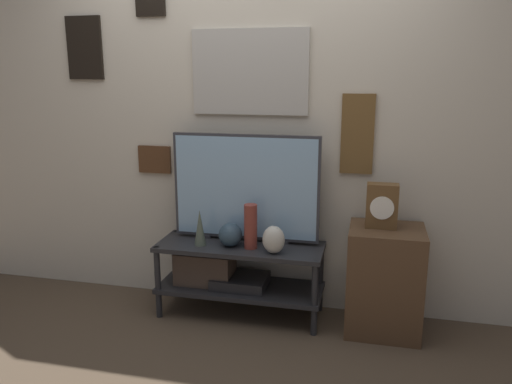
{
  "coord_description": "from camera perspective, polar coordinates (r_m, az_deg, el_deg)",
  "views": [
    {
      "loc": [
        0.82,
        -2.79,
        1.6
      ],
      "look_at": [
        0.11,
        0.24,
        0.86
      ],
      "focal_mm": 35.0,
      "sensor_mm": 36.0,
      "label": 1
    }
  ],
  "objects": [
    {
      "name": "vase_urn_stoneware",
      "position": [
        3.15,
        2.02,
        -5.47
      ],
      "size": [
        0.14,
        0.11,
        0.18
      ],
      "color": "beige",
      "rests_on": "media_console"
    },
    {
      "name": "ground_plane",
      "position": [
        3.32,
        -2.89,
        -15.51
      ],
      "size": [
        12.0,
        12.0,
        0.0
      ],
      "primitive_type": "plane",
      "color": "#4C3D2D"
    },
    {
      "name": "wall_back",
      "position": [
        3.39,
        -0.9,
        9.25
      ],
      "size": [
        6.4,
        0.08,
        2.7
      ],
      "color": "beige",
      "rests_on": "ground_plane"
    },
    {
      "name": "television",
      "position": [
        3.3,
        -1.2,
        0.53
      ],
      "size": [
        0.99,
        0.05,
        0.72
      ],
      "color": "#333338",
      "rests_on": "media_console"
    },
    {
      "name": "mantel_clock",
      "position": [
        3.14,
        14.19,
        -1.54
      ],
      "size": [
        0.19,
        0.11,
        0.28
      ],
      "color": "brown",
      "rests_on": "side_table"
    },
    {
      "name": "media_console",
      "position": [
        3.41,
        -3.19,
        -8.85
      ],
      "size": [
        1.1,
        0.4,
        0.5
      ],
      "color": "#232326",
      "rests_on": "ground_plane"
    },
    {
      "name": "vase_slim_bronze",
      "position": [
        3.3,
        -6.43,
        -4.07
      ],
      "size": [
        0.08,
        0.08,
        0.24
      ],
      "color": "#4C5647",
      "rests_on": "media_console"
    },
    {
      "name": "vase_round_glass",
      "position": [
        3.28,
        -2.94,
        -4.88
      ],
      "size": [
        0.16,
        0.16,
        0.16
      ],
      "color": "#2D4251",
      "rests_on": "media_console"
    },
    {
      "name": "vase_tall_ceramic",
      "position": [
        3.22,
        -0.62,
        -3.96
      ],
      "size": [
        0.09,
        0.09,
        0.29
      ],
      "color": "brown",
      "rests_on": "media_console"
    },
    {
      "name": "side_table",
      "position": [
        3.28,
        14.45,
        -9.71
      ],
      "size": [
        0.46,
        0.41,
        0.68
      ],
      "color": "#513823",
      "rests_on": "ground_plane"
    }
  ]
}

